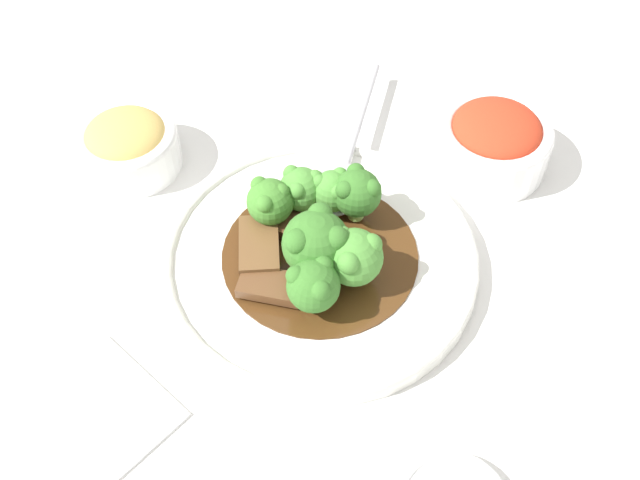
{
  "coord_description": "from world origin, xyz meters",
  "views": [
    {
      "loc": [
        -0.26,
        0.26,
        0.49
      ],
      "look_at": [
        0.0,
        0.0,
        0.03
      ],
      "focal_mm": 42.0,
      "sensor_mm": 36.0,
      "label": 1
    }
  ],
  "objects_px": {
    "side_bowl_kimchi": "(494,141)",
    "side_bowl_appetizer": "(128,144)",
    "broccoli_floret_1": "(313,285)",
    "broccoli_floret_2": "(357,192)",
    "broccoli_floret_0": "(353,257)",
    "main_plate": "(320,258)",
    "beef_strip_1": "(274,289)",
    "beef_strip_2": "(259,246)",
    "broccoli_floret_5": "(316,243)",
    "broccoli_floret_3": "(301,189)",
    "broccoli_floret_6": "(270,201)",
    "broccoli_floret_4": "(332,191)",
    "beef_strip_0": "(311,232)",
    "serving_spoon": "(342,176)"
  },
  "relations": [
    {
      "from": "broccoli_floret_0",
      "to": "broccoli_floret_4",
      "type": "bearing_deg",
      "value": -32.74
    },
    {
      "from": "broccoli_floret_4",
      "to": "serving_spoon",
      "type": "xyz_separation_m",
      "value": [
        0.02,
        -0.03,
        -0.02
      ]
    },
    {
      "from": "broccoli_floret_0",
      "to": "broccoli_floret_5",
      "type": "xyz_separation_m",
      "value": [
        0.03,
        0.01,
        0.0
      ]
    },
    {
      "from": "beef_strip_0",
      "to": "side_bowl_kimchi",
      "type": "height_order",
      "value": "side_bowl_kimchi"
    },
    {
      "from": "broccoli_floret_1",
      "to": "serving_spoon",
      "type": "distance_m",
      "value": 0.13
    },
    {
      "from": "beef_strip_2",
      "to": "broccoli_floret_5",
      "type": "relative_size",
      "value": 1.11
    },
    {
      "from": "beef_strip_2",
      "to": "broccoli_floret_3",
      "type": "height_order",
      "value": "broccoli_floret_3"
    },
    {
      "from": "broccoli_floret_3",
      "to": "broccoli_floret_6",
      "type": "bearing_deg",
      "value": 77.44
    },
    {
      "from": "main_plate",
      "to": "broccoli_floret_4",
      "type": "bearing_deg",
      "value": -57.08
    },
    {
      "from": "side_bowl_appetizer",
      "to": "beef_strip_1",
      "type": "bearing_deg",
      "value": 176.91
    },
    {
      "from": "broccoli_floret_3",
      "to": "serving_spoon",
      "type": "relative_size",
      "value": 0.22
    },
    {
      "from": "beef_strip_1",
      "to": "broccoli_floret_4",
      "type": "xyz_separation_m",
      "value": [
        0.03,
        -0.09,
        0.02
      ]
    },
    {
      "from": "beef_strip_1",
      "to": "side_bowl_appetizer",
      "type": "bearing_deg",
      "value": -3.09
    },
    {
      "from": "broccoli_floret_4",
      "to": "serving_spoon",
      "type": "relative_size",
      "value": 0.22
    },
    {
      "from": "broccoli_floret_1",
      "to": "broccoli_floret_4",
      "type": "xyz_separation_m",
      "value": [
        0.06,
        -0.08,
        -0.0
      ]
    },
    {
      "from": "broccoli_floret_0",
      "to": "broccoli_floret_4",
      "type": "xyz_separation_m",
      "value": [
        0.06,
        -0.04,
        -0.0
      ]
    },
    {
      "from": "broccoli_floret_1",
      "to": "broccoli_floret_2",
      "type": "distance_m",
      "value": 0.1
    },
    {
      "from": "main_plate",
      "to": "side_bowl_kimchi",
      "type": "bearing_deg",
      "value": -97.27
    },
    {
      "from": "beef_strip_2",
      "to": "broccoli_floret_6",
      "type": "bearing_deg",
      "value": -59.51
    },
    {
      "from": "main_plate",
      "to": "beef_strip_1",
      "type": "distance_m",
      "value": 0.05
    },
    {
      "from": "beef_strip_1",
      "to": "broccoli_floret_5",
      "type": "bearing_deg",
      "value": -98.15
    },
    {
      "from": "broccoli_floret_4",
      "to": "broccoli_floret_5",
      "type": "distance_m",
      "value": 0.06
    },
    {
      "from": "broccoli_floret_2",
      "to": "serving_spoon",
      "type": "distance_m",
      "value": 0.05
    },
    {
      "from": "broccoli_floret_3",
      "to": "side_bowl_appetizer",
      "type": "distance_m",
      "value": 0.17
    },
    {
      "from": "beef_strip_1",
      "to": "side_bowl_kimchi",
      "type": "bearing_deg",
      "value": -94.85
    },
    {
      "from": "broccoli_floret_0",
      "to": "broccoli_floret_6",
      "type": "height_order",
      "value": "broccoli_floret_0"
    },
    {
      "from": "broccoli_floret_4",
      "to": "side_bowl_appetizer",
      "type": "relative_size",
      "value": 0.45
    },
    {
      "from": "beef_strip_1",
      "to": "beef_strip_2",
      "type": "relative_size",
      "value": 0.9
    },
    {
      "from": "beef_strip_1",
      "to": "side_bowl_kimchi",
      "type": "distance_m",
      "value": 0.25
    },
    {
      "from": "beef_strip_1",
      "to": "side_bowl_appetizer",
      "type": "relative_size",
      "value": 0.62
    },
    {
      "from": "broccoli_floret_4",
      "to": "main_plate",
      "type": "bearing_deg",
      "value": 122.92
    },
    {
      "from": "broccoli_floret_6",
      "to": "side_bowl_appetizer",
      "type": "height_order",
      "value": "broccoli_floret_6"
    },
    {
      "from": "broccoli_floret_0",
      "to": "side_bowl_kimchi",
      "type": "relative_size",
      "value": 0.49
    },
    {
      "from": "beef_strip_0",
      "to": "broccoli_floret_2",
      "type": "height_order",
      "value": "broccoli_floret_2"
    },
    {
      "from": "broccoli_floret_0",
      "to": "side_bowl_appetizer",
      "type": "distance_m",
      "value": 0.25
    },
    {
      "from": "broccoli_floret_2",
      "to": "side_bowl_appetizer",
      "type": "relative_size",
      "value": 0.53
    },
    {
      "from": "broccoli_floret_3",
      "to": "side_bowl_appetizer",
      "type": "bearing_deg",
      "value": 21.55
    },
    {
      "from": "broccoli_floret_0",
      "to": "broccoli_floret_3",
      "type": "relative_size",
      "value": 1.19
    },
    {
      "from": "broccoli_floret_0",
      "to": "side_bowl_kimchi",
      "type": "height_order",
      "value": "broccoli_floret_0"
    },
    {
      "from": "broccoli_floret_2",
      "to": "side_bowl_appetizer",
      "type": "height_order",
      "value": "broccoli_floret_2"
    },
    {
      "from": "beef_strip_1",
      "to": "broccoli_floret_3",
      "type": "height_order",
      "value": "broccoli_floret_3"
    },
    {
      "from": "main_plate",
      "to": "beef_strip_0",
      "type": "relative_size",
      "value": 3.69
    },
    {
      "from": "broccoli_floret_2",
      "to": "broccoli_floret_4",
      "type": "height_order",
      "value": "broccoli_floret_2"
    },
    {
      "from": "main_plate",
      "to": "side_bowl_kimchi",
      "type": "xyz_separation_m",
      "value": [
        -0.02,
        -0.19,
        0.02
      ]
    },
    {
      "from": "beef_strip_0",
      "to": "broccoli_floret_4",
      "type": "bearing_deg",
      "value": -76.27
    },
    {
      "from": "side_bowl_kimchi",
      "to": "side_bowl_appetizer",
      "type": "relative_size",
      "value": 1.11
    },
    {
      "from": "broccoli_floret_3",
      "to": "broccoli_floret_2",
      "type": "bearing_deg",
      "value": -145.69
    },
    {
      "from": "beef_strip_2",
      "to": "broccoli_floret_1",
      "type": "xyz_separation_m",
      "value": [
        -0.07,
        0.01,
        0.02
      ]
    },
    {
      "from": "broccoli_floret_2",
      "to": "broccoli_floret_3",
      "type": "bearing_deg",
      "value": 34.31
    },
    {
      "from": "main_plate",
      "to": "broccoli_floret_1",
      "type": "distance_m",
      "value": 0.06
    }
  ]
}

